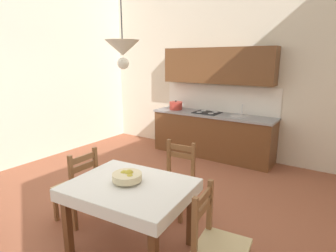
{
  "coord_description": "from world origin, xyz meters",
  "views": [
    {
      "loc": [
        2.33,
        -2.63,
        1.97
      ],
      "look_at": [
        0.32,
        0.35,
        1.11
      ],
      "focal_mm": 29.79,
      "sensor_mm": 36.0,
      "label": 1
    }
  ],
  "objects": [
    {
      "name": "dining_table",
      "position": [
        0.57,
        -0.7,
        0.61
      ],
      "size": [
        1.29,
        1.05,
        0.75
      ],
      "color": "brown",
      "rests_on": "ground_plane"
    },
    {
      "name": "fruit_bowl",
      "position": [
        0.52,
        -0.68,
        0.81
      ],
      "size": [
        0.3,
        0.3,
        0.12
      ],
      "color": "beige",
      "rests_on": "dining_table"
    },
    {
      "name": "kitchen_cabinetry",
      "position": [
        -0.03,
        2.53,
        0.86
      ],
      "size": [
        2.52,
        0.63,
        2.2
      ],
      "color": "brown",
      "rests_on": "ground_plane"
    },
    {
      "name": "pendant_lamp",
      "position": [
        0.49,
        -0.64,
        2.06
      ],
      "size": [
        0.32,
        0.32,
        0.8
      ],
      "color": "black"
    },
    {
      "name": "dining_chair_tv_side",
      "position": [
        -0.35,
        -0.63,
        0.44
      ],
      "size": [
        0.42,
        0.42,
        0.93
      ],
      "color": "#D1BC89",
      "rests_on": "ground_plane"
    },
    {
      "name": "ground_plane",
      "position": [
        0.0,
        0.0,
        -0.05
      ],
      "size": [
        6.22,
        6.21,
        0.1
      ],
      "primitive_type": "cube",
      "color": "#99563D"
    },
    {
      "name": "dining_chair_window_side",
      "position": [
        1.53,
        -0.69,
        0.44
      ],
      "size": [
        0.47,
        0.47,
        0.93
      ],
      "color": "#D1BC89",
      "rests_on": "ground_plane"
    },
    {
      "name": "dining_chair_kitchen_side",
      "position": [
        0.54,
        0.22,
        0.44
      ],
      "size": [
        0.46,
        0.46,
        0.93
      ],
      "color": "#D1BC89",
      "rests_on": "ground_plane"
    },
    {
      "name": "wall_left",
      "position": [
        -2.87,
        0.0,
        2.04
      ],
      "size": [
        0.12,
        6.21,
        4.08
      ],
      "primitive_type": "cube",
      "color": "silver",
      "rests_on": "ground_plane"
    },
    {
      "name": "wall_back",
      "position": [
        0.0,
        2.87,
        2.04
      ],
      "size": [
        6.22,
        0.12,
        4.08
      ],
      "primitive_type": "cube",
      "color": "silver",
      "rests_on": "ground_plane"
    }
  ]
}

